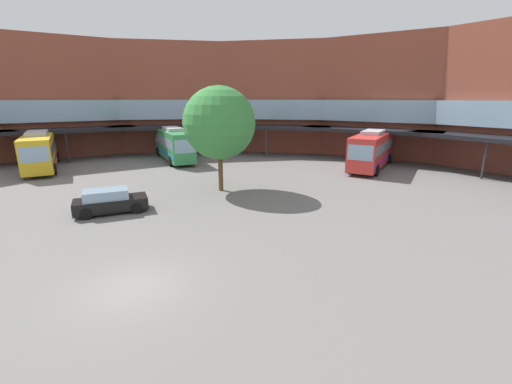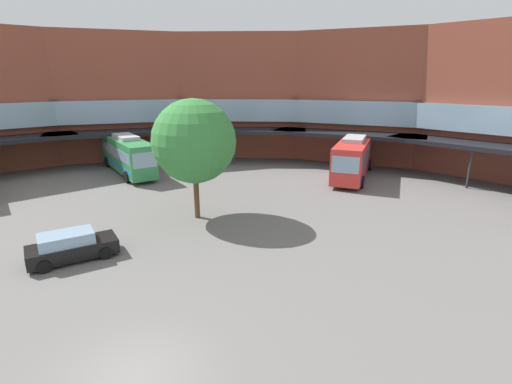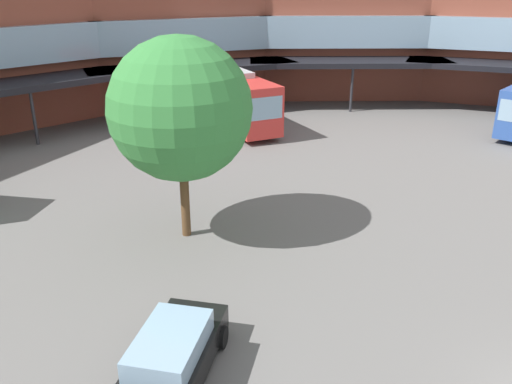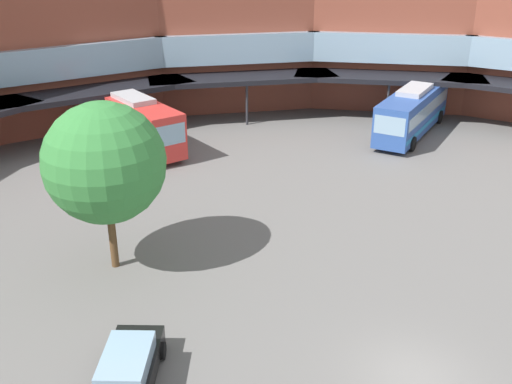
% 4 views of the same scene
% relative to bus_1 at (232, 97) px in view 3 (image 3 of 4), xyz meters
% --- Properties ---
extents(station_building, '(82.88, 40.84, 14.05)m').
position_rel_bus_1_xyz_m(station_building, '(-6.81, -2.63, 4.80)').
color(station_building, brown).
rests_on(station_building, ground).
extents(bus_1, '(3.88, 10.78, 3.90)m').
position_rel_bus_1_xyz_m(bus_1, '(0.00, 0.00, 0.00)').
color(bus_1, red).
rests_on(bus_1, ground).
extents(parked_car, '(4.39, 4.38, 1.53)m').
position_rel_bus_1_xyz_m(parked_car, '(-14.40, -21.28, -1.24)').
color(parked_car, black).
rests_on(parked_car, ground).
extents(plaza_tree, '(5.50, 5.50, 8.02)m').
position_rel_bus_1_xyz_m(plaza_tree, '(-10.34, -13.77, 3.28)').
color(plaza_tree, brown).
rests_on(plaza_tree, ground).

